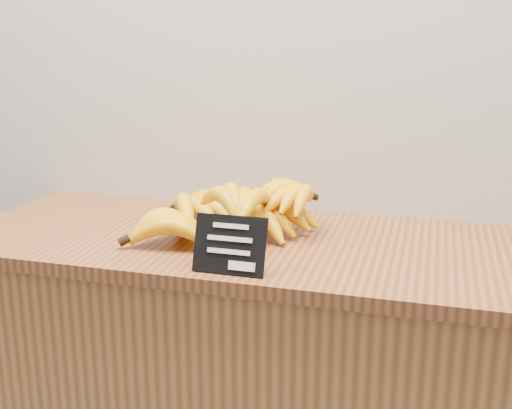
% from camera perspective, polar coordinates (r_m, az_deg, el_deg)
% --- Properties ---
extents(counter_top, '(1.37, 0.54, 0.03)m').
position_cam_1_polar(counter_top, '(1.44, 0.54, -3.53)').
color(counter_top, brown).
rests_on(counter_top, counter).
extents(chalkboard_sign, '(0.14, 0.04, 0.11)m').
position_cam_1_polar(chalkboard_sign, '(1.22, -2.36, -3.61)').
color(chalkboard_sign, black).
rests_on(chalkboard_sign, counter_top).
extents(banana_pile, '(0.46, 0.37, 0.12)m').
position_cam_1_polar(banana_pile, '(1.46, -1.82, -0.58)').
color(banana_pile, '#F6B709').
rests_on(banana_pile, counter_top).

